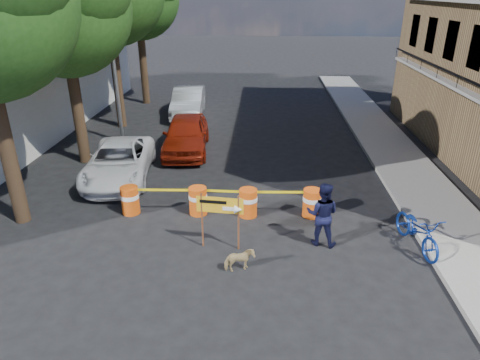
# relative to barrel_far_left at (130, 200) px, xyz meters

# --- Properties ---
(ground) EXTENTS (120.00, 120.00, 0.00)m
(ground) POSITION_rel_barrel_far_left_xyz_m (3.60, -2.66, -0.47)
(ground) COLOR black
(ground) RESTS_ON ground
(sidewalk_east) EXTENTS (2.40, 40.00, 0.15)m
(sidewalk_east) POSITION_rel_barrel_far_left_xyz_m (9.80, 3.34, -0.40)
(sidewalk_east) COLOR gray
(sidewalk_east) RESTS_ON ground
(tree_mid_a) EXTENTS (5.25, 5.00, 8.68)m
(tree_mid_a) POSITION_rel_barrel_far_left_xyz_m (-3.14, 4.34, 5.53)
(tree_mid_a) COLOR #332316
(tree_mid_a) RESTS_ON ground
(streetlamp) EXTENTS (1.25, 0.18, 8.00)m
(streetlamp) POSITION_rel_barrel_far_left_xyz_m (-2.34, 6.84, 3.90)
(streetlamp) COLOR gray
(streetlamp) RESTS_ON ground
(barrel_far_left) EXTENTS (0.58, 0.58, 0.90)m
(barrel_far_left) POSITION_rel_barrel_far_left_xyz_m (0.00, 0.00, 0.00)
(barrel_far_left) COLOR #D44C0C
(barrel_far_left) RESTS_ON ground
(barrel_mid_left) EXTENTS (0.58, 0.58, 0.90)m
(barrel_mid_left) POSITION_rel_barrel_far_left_xyz_m (2.15, 0.08, 0.00)
(barrel_mid_left) COLOR #D44C0C
(barrel_mid_left) RESTS_ON ground
(barrel_mid_right) EXTENTS (0.58, 0.58, 0.90)m
(barrel_mid_right) POSITION_rel_barrel_far_left_xyz_m (3.73, 0.03, 0.00)
(barrel_mid_right) COLOR #D44C0C
(barrel_mid_right) RESTS_ON ground
(barrel_far_right) EXTENTS (0.58, 0.58, 0.90)m
(barrel_far_right) POSITION_rel_barrel_far_left_xyz_m (5.71, 0.13, 0.00)
(barrel_far_right) COLOR #D44C0C
(barrel_far_right) RESTS_ON ground
(detour_sign) EXTENTS (1.26, 0.27, 1.63)m
(detour_sign) POSITION_rel_barrel_far_left_xyz_m (3.19, -1.85, 0.71)
(detour_sign) COLOR #592D19
(detour_sign) RESTS_ON ground
(pedestrian) EXTENTS (1.04, 0.89, 1.84)m
(pedestrian) POSITION_rel_barrel_far_left_xyz_m (5.81, -1.46, 0.45)
(pedestrian) COLOR black
(pedestrian) RESTS_ON ground
(bicycle) EXTENTS (0.96, 1.24, 2.10)m
(bicycle) POSITION_rel_barrel_far_left_xyz_m (8.40, -1.54, 0.58)
(bicycle) COLOR navy
(bicycle) RESTS_ON ground
(dog) EXTENTS (0.82, 0.56, 0.63)m
(dog) POSITION_rel_barrel_far_left_xyz_m (3.62, -2.89, -0.16)
(dog) COLOR tan
(dog) RESTS_ON ground
(suv_white) EXTENTS (2.78, 5.03, 1.33)m
(suv_white) POSITION_rel_barrel_far_left_xyz_m (-1.20, 2.71, 0.20)
(suv_white) COLOR white
(suv_white) RESTS_ON ground
(sedan_red) EXTENTS (2.21, 4.71, 1.56)m
(sedan_red) POSITION_rel_barrel_far_left_xyz_m (0.80, 5.79, 0.31)
(sedan_red) COLOR maroon
(sedan_red) RESTS_ON ground
(sedan_silver) EXTENTS (1.93, 4.75, 1.53)m
(sedan_silver) POSITION_rel_barrel_far_left_xyz_m (-0.08, 11.66, 0.29)
(sedan_silver) COLOR silver
(sedan_silver) RESTS_ON ground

